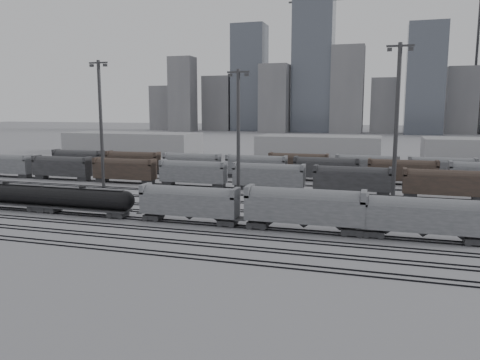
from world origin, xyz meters
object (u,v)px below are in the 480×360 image
(tank_car_a, at_px, (7,194))
(light_mast_c, at_px, (238,137))
(hopper_car_b, at_px, (304,206))
(tank_car_b, at_px, (83,199))
(hopper_car_c, at_px, (424,215))
(hopper_car_a, at_px, (189,201))

(tank_car_a, xyz_separation_m, light_mast_c, (38.06, 10.16, 9.69))
(hopper_car_b, xyz_separation_m, light_mast_c, (-12.68, 10.16, 8.66))
(tank_car_a, distance_m, tank_car_b, 15.10)
(hopper_car_b, distance_m, hopper_car_c, 15.48)
(tank_car_a, height_order, tank_car_b, tank_car_a)
(hopper_car_b, relative_size, hopper_car_c, 1.07)
(tank_car_a, distance_m, hopper_car_c, 66.22)
(light_mast_c, bearing_deg, hopper_car_b, -38.72)
(hopper_car_b, height_order, light_mast_c, light_mast_c)
(tank_car_a, relative_size, hopper_car_b, 1.11)
(tank_car_a, xyz_separation_m, hopper_car_a, (33.55, 0.00, 0.71))
(hopper_car_a, bearing_deg, tank_car_a, -180.00)
(tank_car_a, bearing_deg, hopper_car_b, 0.00)
(hopper_car_b, distance_m, light_mast_c, 18.41)
(hopper_car_a, height_order, light_mast_c, light_mast_c)
(hopper_car_b, bearing_deg, hopper_car_a, 180.00)
(hopper_car_b, bearing_deg, tank_car_b, 180.00)
(tank_car_b, bearing_deg, light_mast_c, 23.88)
(tank_car_a, bearing_deg, hopper_car_c, 0.00)
(tank_car_a, relative_size, hopper_car_c, 1.19)
(tank_car_a, height_order, light_mast_c, light_mast_c)
(hopper_car_a, height_order, hopper_car_b, hopper_car_b)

